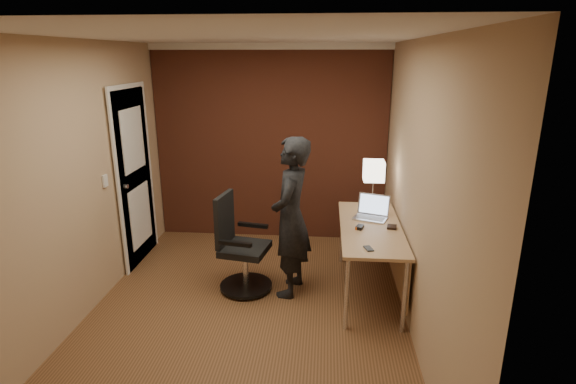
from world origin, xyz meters
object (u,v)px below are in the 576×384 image
object	(u,v)px
wallet	(392,227)
office_chair	(239,249)
desk_lamp	(374,171)
laptop	(372,211)
mouse	(360,227)
desk	(377,238)
phone	(369,249)
person	(291,218)

from	to	relation	value
wallet	office_chair	distance (m)	1.56
desk_lamp	laptop	bearing A→B (deg)	-95.40
laptop	office_chair	size ratio (longest dim) A/B	0.40
mouse	office_chair	xyz separation A→B (m)	(-1.21, 0.04, -0.30)
desk_lamp	wallet	bearing A→B (deg)	-76.96
office_chair	desk_lamp	bearing A→B (deg)	23.74
wallet	desk	bearing A→B (deg)	163.70
mouse	phone	distance (m)	0.48
desk_lamp	mouse	xyz separation A→B (m)	(-0.18, -0.65, -0.40)
desk	wallet	distance (m)	0.19
desk_lamp	wallet	world-z (taller)	desk_lamp
desk	phone	xyz separation A→B (m)	(-0.14, -0.56, 0.13)
desk_lamp	phone	distance (m)	1.21
laptop	phone	distance (m)	0.83
desk_lamp	person	xyz separation A→B (m)	(-0.86, -0.62, -0.33)
laptop	phone	size ratio (longest dim) A/B	3.46
desk	person	world-z (taller)	person
desk_lamp	laptop	world-z (taller)	desk_lamp
wallet	laptop	bearing A→B (deg)	119.93
phone	wallet	bearing A→B (deg)	45.92
desk	wallet	size ratio (longest dim) A/B	13.64
laptop	office_chair	bearing A→B (deg)	-167.59
laptop	wallet	distance (m)	0.34
wallet	office_chair	size ratio (longest dim) A/B	0.11
desk	laptop	bearing A→B (deg)	99.11
desk	mouse	distance (m)	0.25
laptop	mouse	xyz separation A→B (m)	(-0.15, -0.34, -0.05)
mouse	desk	bearing A→B (deg)	46.11
wallet	phone	bearing A→B (deg)	-117.34
phone	laptop	bearing A→B (deg)	66.21
mouse	person	xyz separation A→B (m)	(-0.68, 0.03, 0.07)
mouse	person	world-z (taller)	person
desk	office_chair	world-z (taller)	office_chair
desk_lamp	mouse	distance (m)	0.79
mouse	wallet	distance (m)	0.32
office_chair	person	distance (m)	0.65
laptop	person	xyz separation A→B (m)	(-0.83, -0.31, 0.02)
mouse	person	distance (m)	0.68
desk	phone	size ratio (longest dim) A/B	13.04
desk_lamp	person	size ratio (longest dim) A/B	0.33
phone	person	world-z (taller)	person
desk_lamp	laptop	distance (m)	0.47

